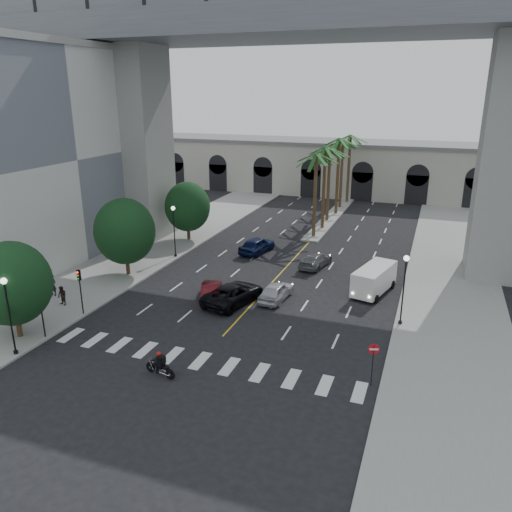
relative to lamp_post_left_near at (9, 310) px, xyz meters
The scene contains 31 objects.
ground 12.86m from the lamp_post_left_near, 23.68° to the left, with size 140.00×140.00×0.00m, color black.
sidewalk_left 20.56m from the lamp_post_left_near, 100.20° to the left, with size 8.00×100.00×0.15m, color gray.
sidewalk_right 33.27m from the lamp_post_left_near, 37.15° to the left, with size 8.00×100.00×0.15m, color gray.
median 44.59m from the lamp_post_left_near, 75.15° to the left, with size 2.00×24.00×0.20m, color gray.
building_left 24.14m from the lamp_post_left_near, 132.54° to the left, with size 16.50×32.50×20.60m.
pier_building 61.08m from the lamp_post_left_near, 79.24° to the left, with size 71.00×10.50×8.50m.
bridge 34.39m from the lamp_post_left_near, 61.23° to the left, with size 75.00×13.00×26.00m.
palm_a 35.40m from the lamp_post_left_near, 70.94° to the left, with size 3.20×3.20×10.30m.
palm_b 39.23m from the lamp_post_left_near, 72.73° to the left, with size 3.20×3.20×10.60m.
palm_c 42.88m from the lamp_post_left_near, 74.72° to the left, with size 3.20×3.20×10.10m.
palm_d 46.90m from the lamp_post_left_near, 75.60° to the left, with size 3.20×3.20×10.90m.
palm_e 50.64m from the lamp_post_left_near, 77.01° to the left, with size 3.20×3.20×10.40m.
palm_f 54.61m from the lamp_post_left_near, 77.65° to the left, with size 3.20×3.20×10.70m.
street_tree_near 2.68m from the lamp_post_left_near, 128.66° to the left, with size 5.20×5.20×6.89m.
street_tree_mid 15.12m from the lamp_post_left_near, 96.09° to the left, with size 5.44×5.44×7.21m.
street_tree_far 27.06m from the lamp_post_left_near, 93.39° to the left, with size 5.04×5.04×6.68m.
lamp_post_left_near is the anchor object (origin of this frame).
lamp_post_left_far 21.00m from the lamp_post_left_near, 90.00° to the left, with size 0.40×0.40×5.35m.
lamp_post_right 26.25m from the lamp_post_left_near, 29.69° to the left, with size 0.40×0.40×5.35m.
traffic_signal_near 2.60m from the lamp_post_left_near, 87.71° to the left, with size 0.25×0.18×3.65m.
traffic_signal_far 6.54m from the lamp_post_left_near, 89.12° to the left, with size 0.25×0.18×3.65m.
motorcycle_rider 10.37m from the lamp_post_left_near, ahead, with size 2.18×0.69×1.59m.
car_a 19.44m from the lamp_post_left_near, 48.01° to the left, with size 1.77×4.39×1.50m, color #B3B2B7.
car_b 15.21m from the lamp_post_left_near, 58.21° to the left, with size 1.54×4.42×1.46m, color #4B0F14.
car_c 16.15m from the lamp_post_left_near, 51.71° to the left, with size 2.70×5.85×1.63m, color black.
car_d 27.27m from the lamp_post_left_near, 58.97° to the left, with size 1.91×4.71×1.37m, color slate.
car_e 26.53m from the lamp_post_left_near, 74.17° to the left, with size 1.98×4.93×1.68m, color #0D173E.
cargo_van 27.40m from the lamp_post_left_near, 42.57° to the left, with size 3.24×5.71×2.29m.
pedestrian_a 9.87m from the lamp_post_left_near, 117.53° to the left, with size 0.66×0.43×1.81m, color black.
pedestrian_b 7.94m from the lamp_post_left_near, 108.32° to the left, with size 0.76×0.59×1.57m, color black.
do_not_enter_sign 22.38m from the lamp_post_left_near, 11.41° to the left, with size 0.64×0.23×2.69m.
Camera 1 is at (12.88, -26.32, 16.23)m, focal length 35.00 mm.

